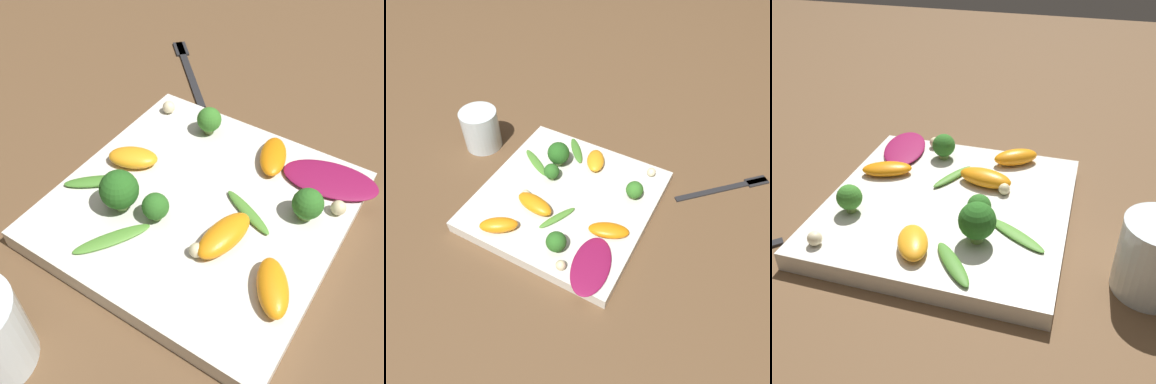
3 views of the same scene
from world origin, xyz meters
The scene contains 19 objects.
ground_plane centered at (0.00, 0.00, 0.00)m, with size 2.40×2.40×0.00m, color brown.
plate centered at (0.00, 0.00, 0.01)m, with size 0.30×0.30×0.02m.
drinking_glass centered at (-0.24, 0.06, 0.04)m, with size 0.07×0.07×0.08m.
fork centered at (0.26, 0.19, 0.00)m, with size 0.15×0.15×0.01m.
radicchio_leaf_0 centered at (0.10, -0.11, 0.03)m, with size 0.08×0.12×0.01m.
orange_segment_0 centered at (0.10, -0.04, 0.03)m, with size 0.07×0.05×0.02m.
orange_segment_1 centered at (0.01, 0.10, 0.03)m, with size 0.05×0.07×0.02m.
orange_segment_2 centered at (-0.06, -0.12, 0.03)m, with size 0.07×0.06×0.02m.
orange_segment_3 centered at (-0.03, -0.05, 0.03)m, with size 0.08×0.04×0.02m.
broccoli_floret_0 centered at (-0.05, 0.03, 0.04)m, with size 0.03×0.03×0.03m.
broccoli_floret_1 centered at (-0.05, 0.07, 0.05)m, with size 0.04×0.04×0.05m.
broccoli_floret_2 centered at (0.11, 0.05, 0.04)m, with size 0.03×0.03×0.04m.
broccoli_floret_3 centered at (0.04, -0.10, 0.04)m, with size 0.03×0.03×0.04m.
arugula_sprig_0 centered at (-0.09, 0.05, 0.03)m, with size 0.08×0.06×0.00m.
arugula_sprig_1 centered at (0.01, -0.05, 0.03)m, with size 0.04×0.07×0.01m.
arugula_sprig_2 centered at (-0.04, 0.11, 0.03)m, with size 0.06×0.07×0.01m.
macadamia_nut_0 centered at (0.06, -0.13, 0.03)m, with size 0.02×0.02×0.02m.
macadamia_nut_1 centered at (-0.06, -0.03, 0.03)m, with size 0.01×0.01×0.01m.
macadamia_nut_2 centered at (0.11, 0.12, 0.03)m, with size 0.02×0.02×0.02m.
Camera 2 is at (0.23, -0.38, 0.53)m, focal length 35.00 mm.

